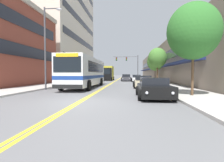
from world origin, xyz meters
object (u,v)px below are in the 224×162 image
at_px(car_black_parked_right_foreground, 154,88).
at_px(box_truck, 108,73).
at_px(car_dark_grey_moving_second, 126,78).
at_px(street_lamp_left_near, 47,42).
at_px(street_tree_right_far, 155,62).
at_px(car_white_parked_right_mid, 137,78).
at_px(street_tree_right_near, 193,31).
at_px(street_tree_right_mid, 157,58).
at_px(car_slate_blue_parked_left_near, 91,79).
at_px(car_red_parked_left_mid, 100,77).
at_px(car_beige_parked_right_far, 143,82).
at_px(fire_hydrant, 163,85).
at_px(city_bus, 86,71).
at_px(car_navy_moving_third, 127,77).
at_px(car_silver_moving_lead, 125,76).
at_px(traffic_signal_mast, 129,62).

distance_m(car_black_parked_right_foreground, box_truck, 30.68).
bearing_deg(car_black_parked_right_foreground, car_dark_grey_moving_second, 94.46).
xyz_separation_m(street_lamp_left_near, street_tree_right_far, (13.03, 18.39, -0.77)).
relative_size(car_white_parked_right_mid, street_tree_right_near, 0.80).
height_order(car_white_parked_right_mid, street_tree_right_mid, street_tree_right_mid).
height_order(car_slate_blue_parked_left_near, street_lamp_left_near, street_lamp_left_near).
relative_size(car_red_parked_left_mid, street_lamp_left_near, 0.56).
bearing_deg(street_tree_right_near, car_beige_parked_right_far, 107.81).
bearing_deg(car_dark_grey_moving_second, fire_hydrant, -80.05).
height_order(car_slate_blue_parked_left_near, street_tree_right_mid, street_tree_right_mid).
distance_m(city_bus, street_lamp_left_near, 5.31).
bearing_deg(car_slate_blue_parked_left_near, car_beige_parked_right_far, -56.36).
bearing_deg(car_slate_blue_parked_left_near, city_bus, -80.66).
relative_size(car_black_parked_right_foreground, street_lamp_left_near, 0.56).
relative_size(street_lamp_left_near, street_tree_right_mid, 1.56).
distance_m(city_bus, box_truck, 21.73).
bearing_deg(car_navy_moving_third, city_bus, -97.26).
relative_size(car_slate_blue_parked_left_near, car_beige_parked_right_far, 1.02).
xyz_separation_m(box_truck, fire_hydrant, (8.14, -24.79, -1.17)).
distance_m(street_tree_right_far, fire_hydrant, 18.42).
xyz_separation_m(street_tree_right_far, fire_hydrant, (-2.00, -18.00, -3.32)).
distance_m(car_black_parked_right_foreground, street_tree_right_far, 23.67).
height_order(box_truck, street_tree_right_near, street_tree_right_near).
distance_m(car_beige_parked_right_far, car_navy_moving_third, 36.22).
height_order(car_white_parked_right_mid, street_tree_right_far, street_tree_right_far).
bearing_deg(car_navy_moving_third, street_lamp_left_near, -100.74).
height_order(car_slate_blue_parked_left_near, car_red_parked_left_mid, car_slate_blue_parked_left_near).
bearing_deg(street_tree_right_mid, car_slate_blue_parked_left_near, 145.29).
relative_size(city_bus, car_beige_parked_right_far, 2.78).
bearing_deg(car_silver_moving_lead, traffic_signal_mast, -86.53).
bearing_deg(car_dark_grey_moving_second, car_black_parked_right_foreground, -85.54).
height_order(car_red_parked_left_mid, traffic_signal_mast, traffic_signal_mast).
height_order(car_beige_parked_right_far, street_lamp_left_near, street_lamp_left_near).
distance_m(car_red_parked_left_mid, traffic_signal_mast, 8.59).
height_order(car_slate_blue_parked_left_near, fire_hydrant, car_slate_blue_parked_left_near).
distance_m(box_truck, street_tree_right_far, 12.39).
bearing_deg(street_tree_right_far, car_white_parked_right_mid, -178.40).
xyz_separation_m(car_silver_moving_lead, fire_hydrant, (4.45, -52.60, -0.07)).
xyz_separation_m(car_silver_moving_lead, box_truck, (-3.68, -27.80, 1.10)).
xyz_separation_m(car_white_parked_right_mid, street_tree_right_far, (3.59, 0.10, 3.24)).
height_order(car_white_parked_right_mid, car_dark_grey_moving_second, car_dark_grey_moving_second).
distance_m(city_bus, car_silver_moving_lead, 49.68).
relative_size(car_navy_moving_third, traffic_signal_mast, 0.64).
relative_size(street_lamp_left_near, fire_hydrant, 9.69).
relative_size(car_silver_moving_lead, traffic_signal_mast, 0.74).
bearing_deg(street_tree_right_far, car_black_parked_right_foreground, -98.88).
xyz_separation_m(city_bus, car_red_parked_left_mid, (-2.09, 23.05, -1.21)).
bearing_deg(fire_hydrant, street_tree_right_mid, 84.31).
bearing_deg(box_truck, street_tree_right_near, -72.95).
xyz_separation_m(car_slate_blue_parked_left_near, street_lamp_left_near, (-0.76, -16.52, 4.00)).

